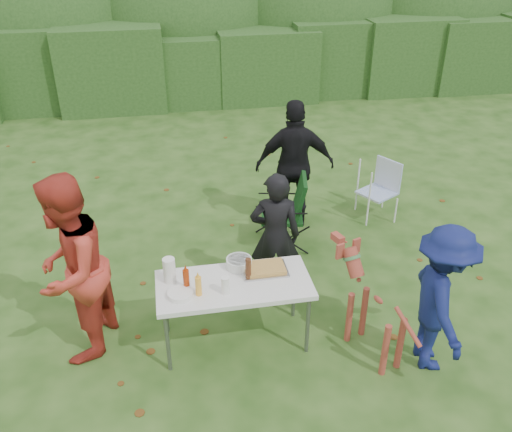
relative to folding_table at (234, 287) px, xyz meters
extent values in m
plane|color=#1E4211|center=(0.22, 0.04, -0.69)|extent=(80.00, 80.00, 0.00)
cube|color=#23471C|center=(0.22, 8.04, 0.16)|extent=(22.00, 1.40, 1.70)
ellipsoid|color=#3D6628|center=(0.22, 9.64, 0.91)|extent=(20.00, 2.60, 3.20)
cube|color=silver|center=(0.00, 0.00, 0.03)|extent=(1.50, 0.70, 0.05)
cylinder|color=slate|center=(-0.68, -0.28, -0.34)|extent=(0.04, 0.04, 0.69)
cylinder|color=slate|center=(0.68, -0.28, -0.34)|extent=(0.04, 0.04, 0.69)
cylinder|color=slate|center=(-0.68, 0.28, -0.34)|extent=(0.04, 0.04, 0.69)
cylinder|color=slate|center=(0.68, 0.28, -0.34)|extent=(0.04, 0.04, 0.69)
imported|color=black|center=(0.57, 0.72, 0.08)|extent=(0.61, 0.46, 1.52)
imported|color=#B73427|center=(-1.51, 0.18, 0.27)|extent=(0.96, 1.10, 1.91)
imported|color=black|center=(1.16, 2.22, 0.21)|extent=(1.10, 0.57, 1.79)
imported|color=#101851|center=(1.83, -0.63, 0.07)|extent=(0.72, 1.06, 1.52)
cube|color=#B7B7BA|center=(0.33, 0.14, 0.06)|extent=(0.45, 0.30, 0.02)
cube|color=#BE8D42|center=(0.33, 0.14, 0.09)|extent=(0.40, 0.26, 0.04)
cylinder|color=#FFAF34|center=(-0.35, -0.12, 0.15)|extent=(0.06, 0.06, 0.20)
cylinder|color=#9A2B08|center=(-0.45, -0.02, 0.16)|extent=(0.06, 0.06, 0.22)
cylinder|color=#47230F|center=(0.15, 0.03, 0.17)|extent=(0.06, 0.06, 0.24)
cylinder|color=white|center=(-0.60, 0.14, 0.18)|extent=(0.12, 0.12, 0.26)
cylinder|color=white|center=(-0.10, -0.14, 0.14)|extent=(0.08, 0.08, 0.18)
cylinder|color=silver|center=(0.09, 0.25, 0.10)|extent=(0.26, 0.26, 0.10)
cylinder|color=white|center=(-0.52, -0.12, 0.08)|extent=(0.24, 0.24, 0.05)
camera|label=1|loc=(-0.56, -4.19, 3.21)|focal=38.00mm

